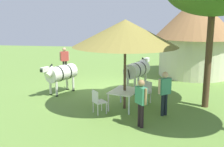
# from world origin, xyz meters

# --- Properties ---
(ground_plane) EXTENTS (36.00, 36.00, 0.00)m
(ground_plane) POSITION_xyz_m (0.00, 0.00, 0.00)
(ground_plane) COLOR olive
(thatched_hut) EXTENTS (4.96, 4.96, 4.73)m
(thatched_hut) POSITION_xyz_m (-3.87, 4.76, 2.58)
(thatched_hut) COLOR beige
(thatched_hut) RESTS_ON ground_plane
(shade_umbrella) EXTENTS (4.02, 4.02, 3.48)m
(shade_umbrella) POSITION_xyz_m (2.83, 1.18, 2.97)
(shade_umbrella) COLOR #4E3728
(shade_umbrella) RESTS_ON ground_plane
(patio_dining_table) EXTENTS (1.55, 1.31, 0.74)m
(patio_dining_table) POSITION_xyz_m (2.83, 1.18, 0.66)
(patio_dining_table) COLOR silver
(patio_dining_table) RESTS_ON ground_plane
(patio_chair_west_end) EXTENTS (0.61, 0.60, 0.90)m
(patio_chair_west_end) POSITION_xyz_m (3.58, 0.24, 0.52)
(patio_chair_west_end) COLOR silver
(patio_chair_west_end) RESTS_ON ground_plane
(patio_chair_near_lawn) EXTENTS (0.61, 0.61, 0.90)m
(patio_chair_near_lawn) POSITION_xyz_m (1.96, 1.99, 0.52)
(patio_chair_near_lawn) COLOR silver
(patio_chair_near_lawn) RESTS_ON ground_plane
(guest_beside_umbrella) EXTENTS (0.48, 0.42, 1.61)m
(guest_beside_umbrella) POSITION_xyz_m (4.61, 1.88, 0.97)
(guest_beside_umbrella) COLOR black
(guest_beside_umbrella) RESTS_ON ground_plane
(guest_behind_table) EXTENTS (0.44, 0.48, 1.65)m
(guest_behind_table) POSITION_xyz_m (3.42, 2.69, 0.99)
(guest_behind_table) COLOR black
(guest_behind_table) RESTS_ON ground_plane
(standing_watcher) EXTENTS (0.37, 0.56, 1.68)m
(standing_watcher) POSITION_xyz_m (-3.02, -3.14, 1.01)
(standing_watcher) COLOR black
(standing_watcher) RESTS_ON ground_plane
(zebra_nearest_camera) EXTENTS (1.95, 1.24, 1.59)m
(zebra_nearest_camera) POSITION_xyz_m (0.21, 1.54, 1.05)
(zebra_nearest_camera) COLOR silver
(zebra_nearest_camera) RESTS_ON ground_plane
(zebra_by_umbrella) EXTENTS (1.98, 1.28, 1.49)m
(zebra_by_umbrella) POSITION_xyz_m (1.12, -1.99, 0.96)
(zebra_by_umbrella) COLOR silver
(zebra_by_umbrella) RESTS_ON ground_plane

